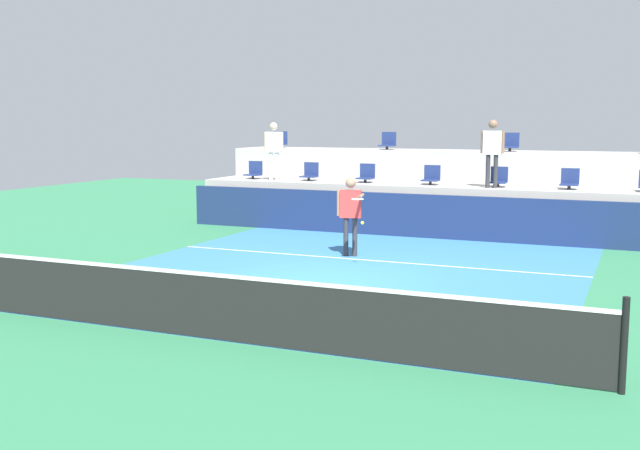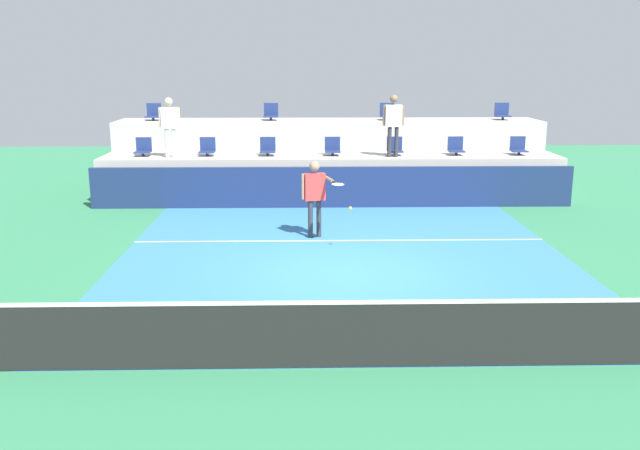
{
  "view_description": "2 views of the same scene",
  "coord_description": "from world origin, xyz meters",
  "px_view_note": "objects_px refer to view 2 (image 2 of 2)",
  "views": [
    {
      "loc": [
        5.33,
        -12.5,
        2.91
      ],
      "look_at": [
        0.3,
        -0.87,
        1.18
      ],
      "focal_mm": 42.54,
      "sensor_mm": 36.0,
      "label": 1
    },
    {
      "loc": [
        -0.77,
        -12.03,
        3.82
      ],
      "look_at": [
        -0.5,
        -0.36,
        1.02
      ],
      "focal_mm": 38.1,
      "sensor_mm": 36.0,
      "label": 2
    }
  ],
  "objects_px": {
    "stadium_chair_lower_center": "(333,148)",
    "spectator_in_white": "(393,120)",
    "stadium_chair_upper_left": "(271,113)",
    "spectator_leaning_on_rail": "(169,122)",
    "stadium_chair_upper_far_right": "(502,113)",
    "tennis_ball": "(350,208)",
    "stadium_chair_lower_mid_left": "(268,148)",
    "stadium_chair_lower_far_left": "(143,148)",
    "stadium_chair_upper_far_left": "(154,113)",
    "stadium_chair_lower_right": "(456,147)",
    "tennis_player": "(315,191)",
    "stadium_chair_lower_mid_right": "(395,148)",
    "stadium_chair_lower_left": "(207,148)",
    "stadium_chair_upper_right": "(387,113)",
    "stadium_chair_lower_far_right": "(518,147)"
  },
  "relations": [
    {
      "from": "stadium_chair_lower_mid_right",
      "to": "stadium_chair_upper_far_right",
      "type": "xyz_separation_m",
      "value": [
        3.55,
        1.8,
        0.85
      ]
    },
    {
      "from": "stadium_chair_upper_far_right",
      "to": "spectator_leaning_on_rail",
      "type": "height_order",
      "value": "spectator_leaning_on_rail"
    },
    {
      "from": "stadium_chair_lower_center",
      "to": "tennis_ball",
      "type": "distance_m",
      "value": 5.71
    },
    {
      "from": "stadium_chair_upper_far_right",
      "to": "spectator_leaning_on_rail",
      "type": "relative_size",
      "value": 0.32
    },
    {
      "from": "stadium_chair_lower_center",
      "to": "spectator_in_white",
      "type": "height_order",
      "value": "spectator_in_white"
    },
    {
      "from": "stadium_chair_upper_left",
      "to": "stadium_chair_upper_far_right",
      "type": "xyz_separation_m",
      "value": [
        7.16,
        0.0,
        0.0
      ]
    },
    {
      "from": "stadium_chair_lower_right",
      "to": "stadium_chair_lower_left",
      "type": "bearing_deg",
      "value": 180.0
    },
    {
      "from": "stadium_chair_upper_left",
      "to": "spectator_leaning_on_rail",
      "type": "bearing_deg",
      "value": -140.9
    },
    {
      "from": "stadium_chair_lower_center",
      "to": "stadium_chair_lower_left",
      "type": "bearing_deg",
      "value": 180.0
    },
    {
      "from": "stadium_chair_lower_far_left",
      "to": "stadium_chair_upper_far_right",
      "type": "distance_m",
      "value": 10.88
    },
    {
      "from": "stadium_chair_lower_left",
      "to": "stadium_chair_lower_center",
      "type": "relative_size",
      "value": 1.0
    },
    {
      "from": "stadium_chair_lower_left",
      "to": "tennis_ball",
      "type": "distance_m",
      "value": 6.79
    },
    {
      "from": "stadium_chair_lower_right",
      "to": "stadium_chair_lower_far_right",
      "type": "xyz_separation_m",
      "value": [
        1.8,
        0.0,
        0.0
      ]
    },
    {
      "from": "stadium_chair_lower_center",
      "to": "stadium_chair_upper_far_left",
      "type": "bearing_deg",
      "value": 161.6
    },
    {
      "from": "stadium_chair_lower_mid_left",
      "to": "stadium_chair_lower_far_left",
      "type": "bearing_deg",
      "value": 180.0
    },
    {
      "from": "stadium_chair_lower_left",
      "to": "stadium_chair_upper_right",
      "type": "bearing_deg",
      "value": 18.72
    },
    {
      "from": "stadium_chair_lower_far_right",
      "to": "stadium_chair_upper_far_right",
      "type": "xyz_separation_m",
      "value": [
        0.0,
        1.8,
        0.85
      ]
    },
    {
      "from": "stadium_chair_lower_center",
      "to": "stadium_chair_lower_mid_left",
      "type": "bearing_deg",
      "value": 180.0
    },
    {
      "from": "stadium_chair_upper_far_left",
      "to": "spectator_leaning_on_rail",
      "type": "distance_m",
      "value": 2.36
    },
    {
      "from": "stadium_chair_lower_left",
      "to": "spectator_leaning_on_rail",
      "type": "height_order",
      "value": "spectator_leaning_on_rail"
    },
    {
      "from": "stadium_chair_lower_mid_right",
      "to": "stadium_chair_upper_right",
      "type": "bearing_deg",
      "value": 90.65
    },
    {
      "from": "stadium_chair_lower_far_right",
      "to": "stadium_chair_lower_mid_left",
      "type": "bearing_deg",
      "value": 180.0
    },
    {
      "from": "stadium_chair_lower_mid_left",
      "to": "stadium_chair_upper_right",
      "type": "bearing_deg",
      "value": 26.54
    },
    {
      "from": "stadium_chair_lower_right",
      "to": "stadium_chair_upper_left",
      "type": "distance_m",
      "value": 5.71
    },
    {
      "from": "stadium_chair_lower_center",
      "to": "spectator_in_white",
      "type": "bearing_deg",
      "value": -12.94
    },
    {
      "from": "stadium_chair_lower_far_left",
      "to": "tennis_player",
      "type": "xyz_separation_m",
      "value": [
        4.8,
        -4.51,
        -0.4
      ]
    },
    {
      "from": "stadium_chair_lower_mid_right",
      "to": "spectator_in_white",
      "type": "xyz_separation_m",
      "value": [
        -0.11,
        -0.38,
        0.82
      ]
    },
    {
      "from": "stadium_chair_upper_left",
      "to": "stadium_chair_upper_right",
      "type": "height_order",
      "value": "same"
    },
    {
      "from": "tennis_ball",
      "to": "stadium_chair_upper_right",
      "type": "bearing_deg",
      "value": 77.75
    },
    {
      "from": "stadium_chair_lower_mid_right",
      "to": "spectator_leaning_on_rail",
      "type": "height_order",
      "value": "spectator_leaning_on_rail"
    },
    {
      "from": "stadium_chair_upper_right",
      "to": "tennis_ball",
      "type": "distance_m",
      "value": 7.78
    },
    {
      "from": "stadium_chair_lower_mid_left",
      "to": "spectator_in_white",
      "type": "xyz_separation_m",
      "value": [
        3.52,
        -0.38,
        0.82
      ]
    },
    {
      "from": "stadium_chair_lower_far_left",
      "to": "spectator_leaning_on_rail",
      "type": "xyz_separation_m",
      "value": [
        0.85,
        -0.38,
        0.77
      ]
    },
    {
      "from": "tennis_ball",
      "to": "stadium_chair_upper_far_left",
      "type": "bearing_deg",
      "value": 126.55
    },
    {
      "from": "stadium_chair_upper_left",
      "to": "tennis_ball",
      "type": "distance_m",
      "value": 7.86
    },
    {
      "from": "stadium_chair_upper_left",
      "to": "stadium_chair_lower_left",
      "type": "bearing_deg",
      "value": -133.86
    },
    {
      "from": "stadium_chair_upper_right",
      "to": "tennis_ball",
      "type": "bearing_deg",
      "value": -102.25
    },
    {
      "from": "stadium_chair_lower_left",
      "to": "stadium_chair_lower_far_left",
      "type": "bearing_deg",
      "value": 180.0
    },
    {
      "from": "stadium_chair_lower_far_right",
      "to": "spectator_in_white",
      "type": "xyz_separation_m",
      "value": [
        -3.66,
        -0.38,
        0.82
      ]
    },
    {
      "from": "stadium_chair_upper_far_right",
      "to": "tennis_ball",
      "type": "height_order",
      "value": "stadium_chair_upper_far_right"
    },
    {
      "from": "stadium_chair_lower_far_left",
      "to": "stadium_chair_upper_far_left",
      "type": "distance_m",
      "value": 1.99
    },
    {
      "from": "stadium_chair_lower_center",
      "to": "stadium_chair_upper_right",
      "type": "height_order",
      "value": "stadium_chair_upper_right"
    },
    {
      "from": "spectator_leaning_on_rail",
      "to": "tennis_ball",
      "type": "height_order",
      "value": "spectator_leaning_on_rail"
    },
    {
      "from": "stadium_chair_upper_far_right",
      "to": "stadium_chair_lower_right",
      "type": "bearing_deg",
      "value": -135.03
    },
    {
      "from": "stadium_chair_lower_far_right",
      "to": "stadium_chair_upper_left",
      "type": "distance_m",
      "value": 7.43
    },
    {
      "from": "spectator_in_white",
      "to": "tennis_ball",
      "type": "relative_size",
      "value": 25.27
    },
    {
      "from": "stadium_chair_upper_far_left",
      "to": "tennis_player",
      "type": "bearing_deg",
      "value": -52.5
    },
    {
      "from": "stadium_chair_lower_far_left",
      "to": "stadium_chair_upper_left",
      "type": "height_order",
      "value": "stadium_chair_upper_left"
    },
    {
      "from": "stadium_chair_lower_far_left",
      "to": "stadium_chair_lower_left",
      "type": "height_order",
      "value": "same"
    },
    {
      "from": "stadium_chair_upper_right",
      "to": "spectator_in_white",
      "type": "relative_size",
      "value": 0.3
    }
  ]
}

